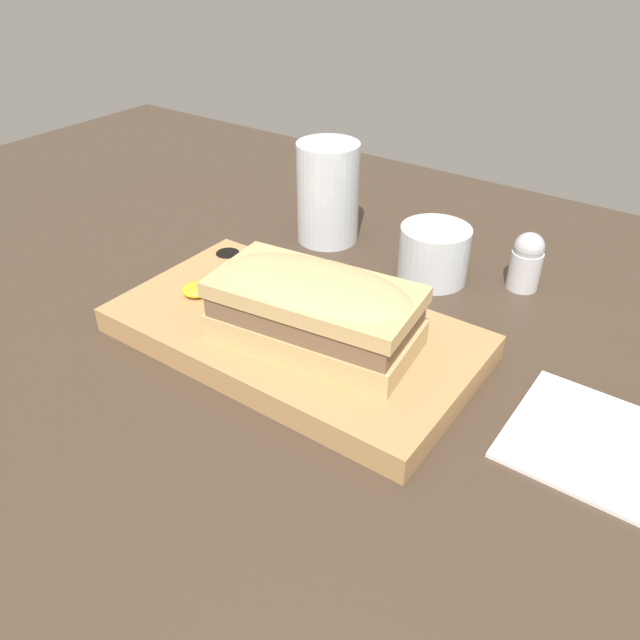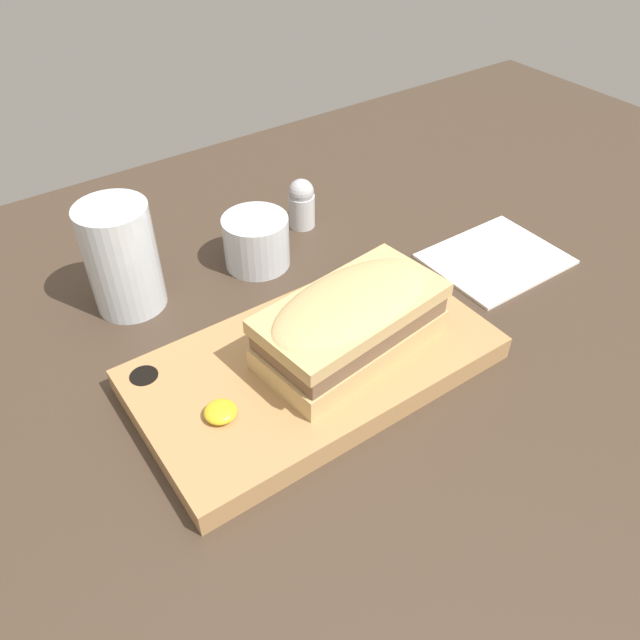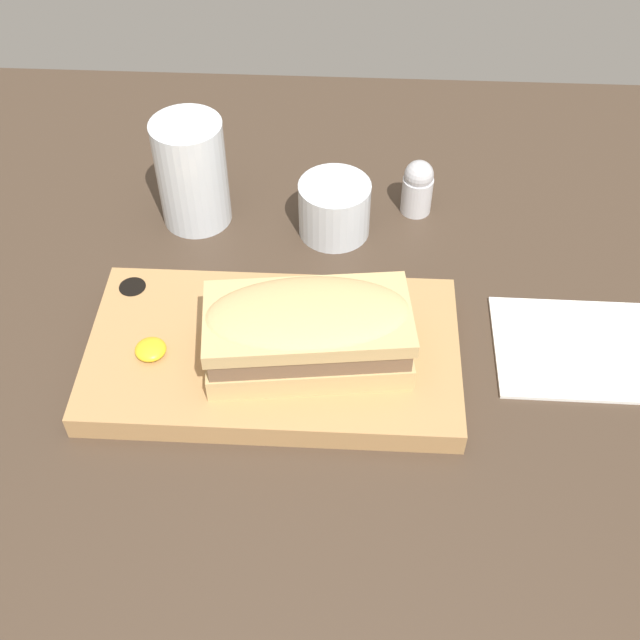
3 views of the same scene
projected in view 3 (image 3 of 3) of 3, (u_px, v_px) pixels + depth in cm
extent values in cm
cube|color=#423326|center=(310.00, 360.00, 80.64)|extent=(170.59, 103.87, 2.00)
cube|color=tan|center=(274.00, 353.00, 78.21)|extent=(35.93, 19.71, 2.61)
cylinder|color=black|center=(133.00, 291.00, 82.98)|extent=(2.76, 2.76, 1.31)
cube|color=tan|center=(306.00, 347.00, 75.36)|extent=(19.84, 11.64, 2.51)
cube|color=brown|center=(306.00, 331.00, 73.68)|extent=(19.04, 11.18, 2.06)
cube|color=tan|center=(306.00, 318.00, 72.37)|extent=(19.84, 11.64, 1.51)
ellipsoid|color=tan|center=(305.00, 314.00, 71.90)|extent=(19.44, 11.41, 2.26)
ellipsoid|color=gold|center=(151.00, 349.00, 76.06)|extent=(3.01, 3.01, 1.21)
cylinder|color=silver|center=(192.00, 173.00, 89.34)|extent=(7.92, 7.92, 12.77)
cylinder|color=silver|center=(195.00, 196.00, 91.78)|extent=(6.97, 6.97, 5.75)
cylinder|color=silver|center=(334.00, 208.00, 90.06)|extent=(8.11, 8.11, 6.48)
cylinder|color=#470A14|center=(334.00, 211.00, 90.29)|extent=(7.30, 7.30, 5.46)
cube|color=white|center=(576.00, 349.00, 80.08)|extent=(16.45, 13.21, 0.40)
cylinder|color=silver|center=(417.00, 195.00, 93.25)|extent=(3.57, 3.57, 4.51)
sphere|color=#B7B7BC|center=(419.00, 175.00, 91.13)|extent=(3.39, 3.39, 3.39)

